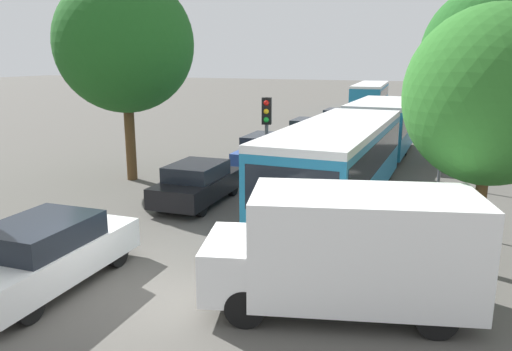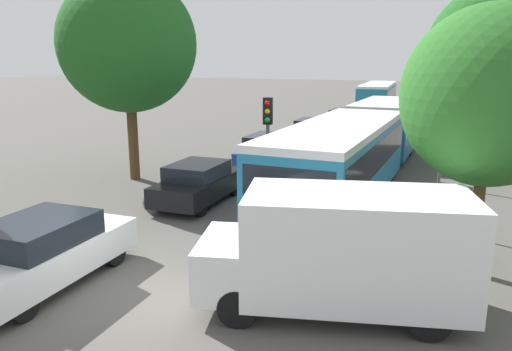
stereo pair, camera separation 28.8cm
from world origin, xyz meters
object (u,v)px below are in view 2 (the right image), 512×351
Objects in this scene: articulated_bus at (363,140)px; queued_car_green at (313,132)px; traffic_light at (268,124)px; tree_right_near at (490,97)px; no_entry_sign at (440,164)px; tree_right_far at (493,66)px; tree_left_mid at (128,44)px; queued_car_white at (43,251)px; queued_car_navy at (343,119)px; white_van at (344,249)px; queued_car_blue at (270,151)px; queued_car_black at (199,183)px; tree_right_mid at (481,62)px; direction_sign_post at (489,122)px; city_bus_rear at (378,95)px.

articulated_bus reaches higher than queued_car_green.
traffic_light is 7.93m from tree_right_near.
tree_right_near is at bearing 19.51° from no_entry_sign.
no_entry_sign is 0.43× the size of tree_right_far.
tree_left_mid reaches higher than articulated_bus.
queued_car_white is 25.69m from queued_car_navy.
white_van reaches higher than queued_car_green.
queued_car_blue is at bearing -77.69° from white_van.
queued_car_green is at bearing 176.72° from queued_car_navy.
tree_left_mid is (-4.07, 8.59, 4.45)m from queued_car_white.
queued_car_navy is 25.02m from white_van.
traffic_light is (-4.34, 6.96, 1.26)m from white_van.
queued_car_green is (-0.14, 6.71, -0.04)m from queued_car_blue.
no_entry_sign reaches higher than queued_car_white.
queued_car_black is 8.04m from white_van.
tree_right_mid reaches higher than no_entry_sign.
direction_sign_post is 7.62m from tree_right_near.
no_entry_sign is 0.38× the size of tree_right_mid.
tree_left_mid is 1.03× the size of tree_right_mid.
articulated_bus is 2.36× the size of tree_right_mid.
city_bus_rear is 3.17× the size of direction_sign_post.
queued_car_blue is 1.21× the size of direction_sign_post.
tree_left_mid is at bearing 28.80° from direction_sign_post.
queued_car_blue is 1.54× the size of no_entry_sign.
queued_car_black is 12.56m from queued_car_green.
queued_car_blue is at bearing -127.69° from no_entry_sign.
white_van is 1.57× the size of traffic_light.
direction_sign_post reaches higher than queued_car_blue.
queued_car_white is 18.34m from tree_right_mid.
direction_sign_post reaches higher than queued_car_navy.
no_entry_sign is at bearing -90.12° from queued_car_black.
queued_car_black is at bearing 175.51° from city_bus_rear.
tree_right_near is at bearing -19.52° from tree_left_mid.
tree_left_mid is at bearing 160.48° from tree_right_near.
city_bus_rear is 2.86× the size of queued_car_black.
no_entry_sign is (7.35, -32.43, 0.48)m from city_bus_rear.
queued_car_blue is 0.56× the size of tree_left_mid.
queued_car_blue is (0.17, 12.47, 0.01)m from queued_car_white.
tree_right_mid is (8.16, 15.97, 3.80)m from queued_car_white.
queued_car_green is at bearing 175.68° from city_bus_rear.
tree_right_mid is (8.13, -3.21, 3.82)m from queued_car_green.
no_entry_sign is at bearing 30.54° from articulated_bus.
queued_car_black is 5.85m from queued_car_blue.
white_van is at bearing -96.15° from tree_right_far.
tree_right_far is (1.61, 21.40, 2.34)m from no_entry_sign.
queued_car_blue is (0.21, 5.85, 0.06)m from queued_car_black.
queued_car_white reaches higher than queued_car_green.
city_bus_rear is 2.14× the size of white_van.
articulated_bus is 2.71× the size of tree_right_far.
direction_sign_post is 4.73m from tree_right_mid.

